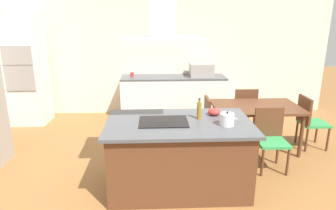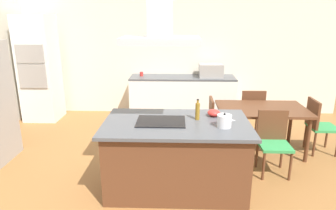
{
  "view_description": "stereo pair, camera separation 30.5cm",
  "coord_description": "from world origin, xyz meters",
  "px_view_note": "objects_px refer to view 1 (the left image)",
  "views": [
    {
      "loc": [
        -0.29,
        -3.5,
        2.16
      ],
      "look_at": [
        -0.12,
        0.4,
        1.0
      ],
      "focal_mm": 32.08,
      "sensor_mm": 36.0,
      "label": 1
    },
    {
      "loc": [
        0.01,
        -3.5,
        2.16
      ],
      "look_at": [
        -0.12,
        0.4,
        1.0
      ],
      "focal_mm": 32.08,
      "sensor_mm": 36.0,
      "label": 2
    }
  ],
  "objects_px": {
    "cooktop": "(164,122)",
    "tea_kettle": "(227,119)",
    "mixing_bowl": "(214,112)",
    "coffee_mug_red": "(132,74)",
    "chair_at_left_end": "(201,120)",
    "range_hood": "(163,21)",
    "dining_table": "(256,111)",
    "chair_at_right_end": "(309,119)",
    "olive_oil_bottle": "(199,110)",
    "countertop_microwave": "(201,70)",
    "chair_facing_back_wall": "(244,108)",
    "chair_facing_island": "(270,135)",
    "wall_oven_stack": "(26,70)"
  },
  "relations": [
    {
      "from": "countertop_microwave",
      "to": "chair_at_left_end",
      "type": "distance_m",
      "value": 1.85
    },
    {
      "from": "olive_oil_bottle",
      "to": "chair_facing_back_wall",
      "type": "distance_m",
      "value": 2.08
    },
    {
      "from": "tea_kettle",
      "to": "chair_facing_back_wall",
      "type": "xyz_separation_m",
      "value": [
        0.8,
        1.95,
        -0.47
      ]
    },
    {
      "from": "range_hood",
      "to": "chair_at_left_end",
      "type": "bearing_deg",
      "value": 60.41
    },
    {
      "from": "chair_facing_island",
      "to": "coffee_mug_red",
      "type": "bearing_deg",
      "value": 131.07
    },
    {
      "from": "chair_at_left_end",
      "to": "dining_table",
      "type": "bearing_deg",
      "value": 0.0
    },
    {
      "from": "tea_kettle",
      "to": "mixing_bowl",
      "type": "xyz_separation_m",
      "value": [
        -0.08,
        0.39,
        -0.03
      ]
    },
    {
      "from": "cooktop",
      "to": "range_hood",
      "type": "xyz_separation_m",
      "value": [
        -0.0,
        0.0,
        1.2
      ]
    },
    {
      "from": "mixing_bowl",
      "to": "chair_at_right_end",
      "type": "xyz_separation_m",
      "value": [
        1.8,
        0.89,
        -0.44
      ]
    },
    {
      "from": "dining_table",
      "to": "chair_at_right_end",
      "type": "bearing_deg",
      "value": -0.0
    },
    {
      "from": "cooktop",
      "to": "countertop_microwave",
      "type": "xyz_separation_m",
      "value": [
        0.91,
        2.88,
        0.13
      ]
    },
    {
      "from": "coffee_mug_red",
      "to": "dining_table",
      "type": "xyz_separation_m",
      "value": [
        2.15,
        -1.8,
        -0.28
      ]
    },
    {
      "from": "mixing_bowl",
      "to": "chair_facing_island",
      "type": "bearing_deg",
      "value": 14.18
    },
    {
      "from": "mixing_bowl",
      "to": "countertop_microwave",
      "type": "relative_size",
      "value": 0.33
    },
    {
      "from": "chair_at_right_end",
      "to": "range_hood",
      "type": "bearing_deg",
      "value": -155.4
    },
    {
      "from": "cooktop",
      "to": "chair_facing_island",
      "type": "distance_m",
      "value": 1.67
    },
    {
      "from": "olive_oil_bottle",
      "to": "mixing_bowl",
      "type": "relative_size",
      "value": 1.62
    },
    {
      "from": "tea_kettle",
      "to": "countertop_microwave",
      "type": "xyz_separation_m",
      "value": [
        0.15,
        3.03,
        0.07
      ]
    },
    {
      "from": "cooktop",
      "to": "tea_kettle",
      "type": "xyz_separation_m",
      "value": [
        0.76,
        -0.15,
        0.07
      ]
    },
    {
      "from": "chair_at_right_end",
      "to": "chair_facing_back_wall",
      "type": "distance_m",
      "value": 1.13
    },
    {
      "from": "chair_at_left_end",
      "to": "range_hood",
      "type": "relative_size",
      "value": 0.99
    },
    {
      "from": "chair_at_left_end",
      "to": "mixing_bowl",
      "type": "bearing_deg",
      "value": -87.72
    },
    {
      "from": "mixing_bowl",
      "to": "coffee_mug_red",
      "type": "relative_size",
      "value": 1.85
    },
    {
      "from": "countertop_microwave",
      "to": "cooktop",
      "type": "bearing_deg",
      "value": -107.47
    },
    {
      "from": "chair_facing_island",
      "to": "chair_facing_back_wall",
      "type": "relative_size",
      "value": 1.0
    },
    {
      "from": "tea_kettle",
      "to": "chair_at_left_end",
      "type": "height_order",
      "value": "tea_kettle"
    },
    {
      "from": "chair_at_left_end",
      "to": "chair_facing_island",
      "type": "bearing_deg",
      "value": -36.01
    },
    {
      "from": "coffee_mug_red",
      "to": "chair_at_right_end",
      "type": "distance_m",
      "value": 3.58
    },
    {
      "from": "chair_at_right_end",
      "to": "range_hood",
      "type": "height_order",
      "value": "range_hood"
    },
    {
      "from": "olive_oil_bottle",
      "to": "range_hood",
      "type": "distance_m",
      "value": 1.18
    },
    {
      "from": "cooktop",
      "to": "tea_kettle",
      "type": "height_order",
      "value": "tea_kettle"
    },
    {
      "from": "countertop_microwave",
      "to": "chair_at_right_end",
      "type": "bearing_deg",
      "value": -48.12
    },
    {
      "from": "cooktop",
      "to": "coffee_mug_red",
      "type": "height_order",
      "value": "coffee_mug_red"
    },
    {
      "from": "countertop_microwave",
      "to": "chair_at_left_end",
      "type": "bearing_deg",
      "value": -98.58
    },
    {
      "from": "cooktop",
      "to": "mixing_bowl",
      "type": "distance_m",
      "value": 0.72
    },
    {
      "from": "dining_table",
      "to": "range_hood",
      "type": "bearing_deg",
      "value": -144.0
    },
    {
      "from": "tea_kettle",
      "to": "chair_facing_back_wall",
      "type": "height_order",
      "value": "tea_kettle"
    },
    {
      "from": "tea_kettle",
      "to": "mixing_bowl",
      "type": "relative_size",
      "value": 1.34
    },
    {
      "from": "cooktop",
      "to": "range_hood",
      "type": "height_order",
      "value": "range_hood"
    },
    {
      "from": "olive_oil_bottle",
      "to": "dining_table",
      "type": "distance_m",
      "value": 1.55
    },
    {
      "from": "cooktop",
      "to": "wall_oven_stack",
      "type": "xyz_separation_m",
      "value": [
        -2.71,
        2.65,
        0.2
      ]
    },
    {
      "from": "wall_oven_stack",
      "to": "chair_at_left_end",
      "type": "xyz_separation_m",
      "value": [
        3.35,
        -1.51,
        -0.59
      ]
    },
    {
      "from": "dining_table",
      "to": "chair_facing_island",
      "type": "height_order",
      "value": "chair_facing_island"
    },
    {
      "from": "range_hood",
      "to": "chair_facing_island",
      "type": "bearing_deg",
      "value": 16.68
    },
    {
      "from": "dining_table",
      "to": "range_hood",
      "type": "relative_size",
      "value": 1.56
    },
    {
      "from": "dining_table",
      "to": "chair_facing_back_wall",
      "type": "bearing_deg",
      "value": 90.0
    },
    {
      "from": "coffee_mug_red",
      "to": "chair_at_left_end",
      "type": "relative_size",
      "value": 0.1
    },
    {
      "from": "olive_oil_bottle",
      "to": "range_hood",
      "type": "bearing_deg",
      "value": -167.38
    },
    {
      "from": "chair_facing_island",
      "to": "range_hood",
      "type": "height_order",
      "value": "range_hood"
    },
    {
      "from": "countertop_microwave",
      "to": "range_hood",
      "type": "height_order",
      "value": "range_hood"
    }
  ]
}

